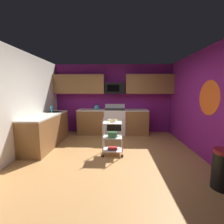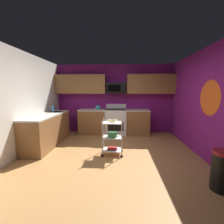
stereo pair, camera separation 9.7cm
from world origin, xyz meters
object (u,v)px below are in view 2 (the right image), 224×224
Objects in this scene: fruit_bowl at (112,121)px; oven_range at (116,121)px; book_stack at (112,148)px; dish_soap_bottle at (53,109)px; rolling_cart at (112,137)px; kettle at (98,107)px; trash_can at (223,171)px; mixing_bowl_large at (112,135)px; microwave at (116,88)px.

oven_range is at bearing 89.23° from fruit_bowl.
dish_soap_bottle is at bearing 150.62° from book_stack.
rolling_cart is 0.30m from book_stack.
trash_can is at bearing -52.60° from kettle.
mixing_bowl_large is at bearing 0.00° from book_stack.
mixing_bowl_large is 0.38× the size of trash_can.
rolling_cart is 2.11m from kettle.
oven_range is at bearing -89.74° from microwave.
fruit_bowl is 0.41× the size of trash_can.
fruit_bowl is at bearing -104.04° from book_stack.
microwave is at bearing 90.26° from oven_range.
rolling_cart is 3.47× the size of kettle.
mixing_bowl_large is (-0.02, -1.94, 0.04)m from oven_range.
book_stack is at bearing 0.00° from rolling_cart.
mixing_bowl_large is at bearing -90.62° from microwave.
oven_range is 1.20× the size of rolling_cart.
dish_soap_bottle reaches higher than trash_can.
oven_range is 1.96m from book_stack.
mixing_bowl_large is 2.29m from trash_can.
kettle reaches higher than fruit_bowl.
kettle reaches higher than trash_can.
kettle is at bearing 108.53° from mixing_bowl_large.
rolling_cart is 0.07m from mixing_bowl_large.
trash_can is (1.85, -1.33, -0.12)m from rolling_cart.
oven_range is at bearing 89.23° from book_stack.
mixing_bowl_large is 0.95× the size of kettle.
rolling_cart is at bearing 180.00° from mixing_bowl_large.
trash_can is (1.85, -1.33, -0.19)m from mixing_bowl_large.
mixing_bowl_large reaches higher than book_stack.
book_stack is (0.00, 0.00, -0.72)m from fruit_bowl.
rolling_cart is 0.43m from fruit_bowl.
fruit_bowl is 1.08× the size of mixing_bowl_large.
fruit_bowl reaches higher than mixing_bowl_large.
rolling_cart reaches higher than fruit_bowl.
microwave is 1.06× the size of trash_can.
oven_range is 4.37× the size of mixing_bowl_large.
kettle is (-0.64, 1.93, 0.55)m from rolling_cart.
dish_soap_bottle is at bearing 150.66° from mixing_bowl_large.
dish_soap_bottle is 4.62m from trash_can.
book_stack is 0.91× the size of kettle.
microwave reaches higher than rolling_cart.
mixing_bowl_large is at bearing -90.67° from oven_range.
kettle is at bearing -170.81° from microwave.
microwave is at bearing 118.43° from trash_can.
trash_can reaches higher than book_stack.
mixing_bowl_large is at bearing -71.47° from kettle.
trash_can is (1.83, -3.27, -0.15)m from oven_range.
kettle is 1.58m from dish_soap_bottle.
rolling_cart is 2.28m from trash_can.
oven_range is at bearing 21.90° from dish_soap_bottle.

